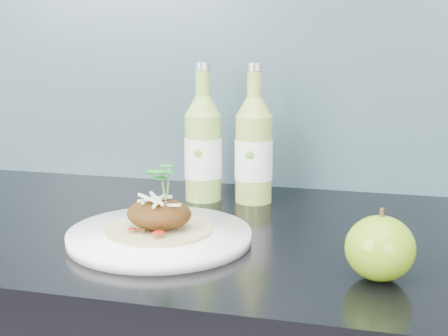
% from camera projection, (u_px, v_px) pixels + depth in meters
% --- Properties ---
extents(subway_backsplash, '(4.00, 0.02, 0.70)m').
position_uv_depth(subway_backsplash, '(276.00, 3.00, 1.16)').
color(subway_backsplash, '#6795A3').
rests_on(subway_backsplash, kitchen_counter).
extents(dinner_plate, '(0.30, 0.30, 0.02)m').
position_uv_depth(dinner_plate, '(160.00, 236.00, 0.90)').
color(dinner_plate, white).
rests_on(dinner_plate, kitchen_counter).
extents(pork_taco, '(0.15, 0.15, 0.10)m').
position_uv_depth(pork_taco, '(159.00, 212.00, 0.89)').
color(pork_taco, tan).
rests_on(pork_taco, dinner_plate).
extents(green_apple, '(0.11, 0.11, 0.09)m').
position_uv_depth(green_apple, '(380.00, 248.00, 0.75)').
color(green_apple, '#4F7E0D').
rests_on(green_apple, kitchen_counter).
extents(cider_bottle_left, '(0.08, 0.08, 0.24)m').
position_uv_depth(cider_bottle_left, '(203.00, 149.00, 1.11)').
color(cider_bottle_left, '#86B24A').
rests_on(cider_bottle_left, kitchen_counter).
extents(cider_bottle_right, '(0.09, 0.09, 0.24)m').
position_uv_depth(cider_bottle_right, '(254.00, 150.00, 1.09)').
color(cider_bottle_right, '#96AA46').
rests_on(cider_bottle_right, kitchen_counter).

